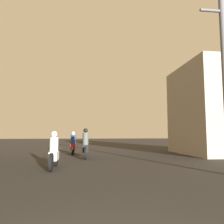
% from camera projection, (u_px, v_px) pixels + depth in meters
% --- Properties ---
extents(motorcycle_white, '(0.60, 1.96, 1.44)m').
position_uv_depth(motorcycle_white, '(54.00, 153.00, 8.39)').
color(motorcycle_white, black).
rests_on(motorcycle_white, ground_plane).
extents(motorcycle_black, '(0.60, 2.03, 1.64)m').
position_uv_depth(motorcycle_black, '(85.00, 146.00, 12.03)').
color(motorcycle_black, black).
rests_on(motorcycle_black, ground_plane).
extents(motorcycle_red, '(0.60, 1.88, 1.48)m').
position_uv_depth(motorcycle_red, '(73.00, 145.00, 14.31)').
color(motorcycle_red, black).
rests_on(motorcycle_red, ground_plane).
extents(building_right_near, '(4.34, 5.46, 5.87)m').
position_uv_depth(building_right_near, '(213.00, 110.00, 14.64)').
color(building_right_near, gray).
rests_on(building_right_near, ground_plane).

